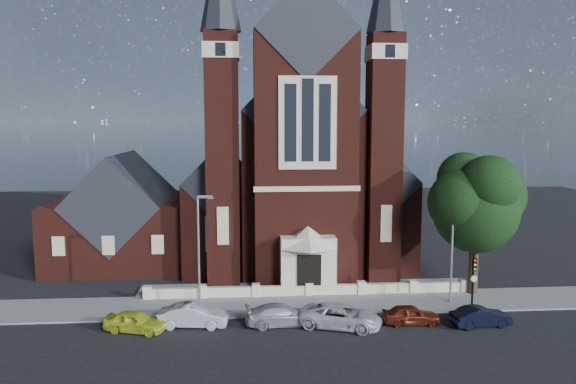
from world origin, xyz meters
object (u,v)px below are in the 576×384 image
at_px(street_tree, 479,205).
at_px(street_lamp_left, 200,246).
at_px(car_silver_b, 282,315).
at_px(car_silver_a, 193,316).
at_px(parish_hall, 124,220).
at_px(traffic_signal, 474,274).
at_px(car_dark_red, 411,315).
at_px(car_navy, 481,317).
at_px(car_lime_van, 135,322).
at_px(church, 291,170).
at_px(street_lamp_right, 453,241).
at_px(car_white_suv, 341,316).

xyz_separation_m(street_tree, street_lamp_left, (-20.51, -1.71, -2.36)).
height_order(street_lamp_left, car_silver_b, street_lamp_left).
bearing_deg(car_silver_b, street_lamp_left, 53.67).
relative_size(street_tree, car_silver_a, 2.42).
height_order(parish_hall, traffic_signal, parish_hall).
relative_size(car_silver_a, car_dark_red, 1.19).
xyz_separation_m(car_silver_b, car_dark_red, (8.38, -0.49, -0.05)).
relative_size(traffic_signal, car_silver_b, 0.85).
relative_size(street_tree, traffic_signal, 2.67).
height_order(street_tree, car_silver_a, street_tree).
relative_size(car_silver_a, car_navy, 1.14).
height_order(car_dark_red, car_navy, car_navy).
xyz_separation_m(street_lamp_left, car_lime_van, (-3.81, -3.85, -3.94)).
xyz_separation_m(street_lamp_left, car_dark_red, (13.83, -3.90, -3.97)).
xyz_separation_m(car_lime_van, car_silver_b, (9.26, 0.43, 0.02)).
bearing_deg(car_silver_a, street_tree, -71.04).
height_order(street_tree, car_navy, street_tree).
distance_m(church, parish_hall, 17.26).
xyz_separation_m(street_tree, car_navy, (-2.31, -6.33, -6.32)).
xyz_separation_m(car_silver_a, car_silver_b, (5.71, -0.15, -0.04)).
xyz_separation_m(car_dark_red, car_navy, (4.37, -0.72, 0.01)).
height_order(street_lamp_right, car_silver_a, street_lamp_right).
bearing_deg(car_silver_b, traffic_signal, -86.51).
relative_size(parish_hall, traffic_signal, 3.05).
bearing_deg(street_tree, parish_hall, 156.74).
xyz_separation_m(car_silver_b, car_navy, (12.75, -1.21, -0.05)).
bearing_deg(traffic_signal, street_lamp_left, 175.24).
relative_size(car_silver_a, car_silver_b, 0.94).
bearing_deg(car_navy, car_silver_b, 77.44).
bearing_deg(car_navy, traffic_signal, -20.22).
bearing_deg(street_lamp_left, street_lamp_right, 0.00).
bearing_deg(parish_hall, car_silver_a, -65.58).
bearing_deg(car_dark_red, traffic_signal, -62.74).
relative_size(church, car_silver_b, 7.39).
relative_size(street_tree, car_silver_b, 2.27).
bearing_deg(traffic_signal, church, 118.20).
bearing_deg(church, car_dark_red, -75.47).
distance_m(traffic_signal, car_silver_b, 13.71).
distance_m(parish_hall, street_lamp_right, 29.62).
bearing_deg(street_lamp_left, traffic_signal, -4.76).
bearing_deg(car_silver_a, car_navy, -88.72).
distance_m(street_tree, car_white_suv, 14.17).
bearing_deg(car_navy, car_white_suv, 79.50).
xyz_separation_m(street_lamp_right, car_navy, (0.20, -4.62, -3.96)).
height_order(parish_hall, street_lamp_right, parish_hall).
bearing_deg(street_tree, car_silver_b, -161.21).
xyz_separation_m(car_silver_a, car_dark_red, (14.08, -0.64, -0.10)).
bearing_deg(traffic_signal, street_tree, 64.05).
bearing_deg(street_lamp_right, car_navy, -87.50).
xyz_separation_m(street_lamp_left, car_navy, (18.20, -4.62, -3.96)).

